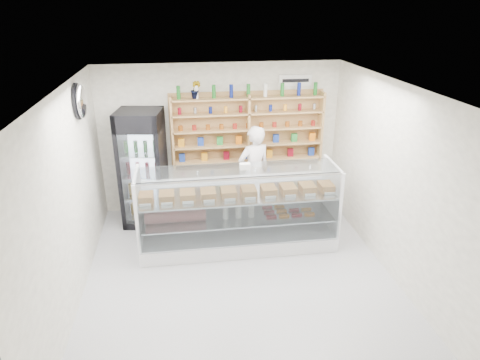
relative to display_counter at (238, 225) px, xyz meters
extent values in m
plane|color=silver|center=(-0.10, -0.91, -0.38)|extent=(5.00, 5.00, 0.00)
plane|color=white|center=(-0.10, -0.91, 2.42)|extent=(5.00, 5.00, 0.00)
plane|color=white|center=(-0.10, 1.59, 1.02)|extent=(4.50, 0.00, 4.50)
plane|color=white|center=(-0.10, -3.41, 1.02)|extent=(4.50, 0.00, 4.50)
plane|color=white|center=(-2.35, -0.91, 1.02)|extent=(0.00, 5.00, 5.00)
plane|color=white|center=(2.15, -0.91, 1.02)|extent=(0.00, 5.00, 5.00)
cube|color=white|center=(0.00, -0.01, -0.24)|extent=(3.19, 0.90, 0.27)
cube|color=white|center=(0.00, 0.41, 0.23)|extent=(3.19, 0.05, 0.67)
cube|color=silver|center=(0.00, -0.01, 0.17)|extent=(3.06, 0.79, 0.02)
cube|color=silver|center=(0.00, -0.01, 0.56)|extent=(3.12, 0.83, 0.02)
cube|color=silver|center=(0.00, -0.45, 0.45)|extent=(3.12, 0.13, 1.11)
cube|color=silver|center=(0.00, -0.07, 1.01)|extent=(3.12, 0.63, 0.01)
imported|color=white|center=(0.45, 1.03, 0.51)|extent=(0.75, 0.61, 1.77)
cube|color=black|center=(-1.55, 1.08, 0.67)|extent=(0.86, 0.84, 2.10)
cube|color=#240432|center=(-1.49, 0.73, 1.57)|extent=(0.74, 0.14, 0.29)
cube|color=silver|center=(-1.49, 0.72, 0.58)|extent=(0.63, 0.11, 1.66)
cube|color=tan|center=(-1.00, 1.43, 1.21)|extent=(0.04, 0.28, 1.33)
cube|color=tan|center=(0.40, 1.43, 1.21)|extent=(0.04, 0.28, 1.33)
cube|color=tan|center=(1.80, 1.43, 1.21)|extent=(0.04, 0.28, 1.33)
cube|color=tan|center=(0.40, 1.43, 0.62)|extent=(2.80, 0.28, 0.03)
cube|color=tan|center=(0.40, 1.43, 0.92)|extent=(2.80, 0.28, 0.03)
cube|color=tan|center=(0.40, 1.43, 1.22)|extent=(2.80, 0.28, 0.03)
cube|color=tan|center=(0.40, 1.43, 1.52)|extent=(2.80, 0.28, 0.03)
cube|color=tan|center=(0.40, 1.43, 1.80)|extent=(2.80, 0.28, 0.03)
imported|color=#1E6626|center=(-0.55, 1.43, 1.98)|extent=(0.22, 0.21, 0.33)
ellipsoid|color=silver|center=(-2.27, 0.29, 2.07)|extent=(0.15, 0.50, 0.50)
cube|color=white|center=(1.30, 1.56, 2.07)|extent=(0.62, 0.03, 0.20)
camera|label=1|loc=(-0.87, -6.18, 3.43)|focal=32.00mm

